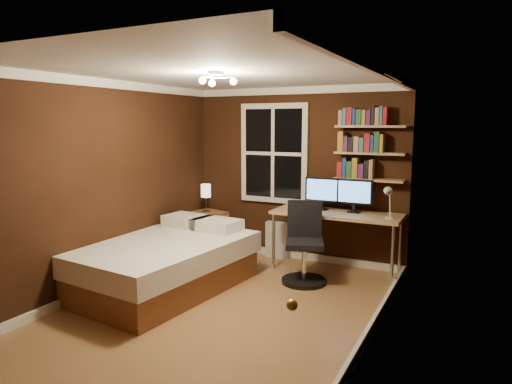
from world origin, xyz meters
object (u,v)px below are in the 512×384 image
at_px(monitor_right, 354,196).
at_px(office_chair, 304,252).
at_px(bedside_lamp, 206,198).
at_px(monitor_left, 322,194).
at_px(radiator, 278,240).
at_px(nightstand, 207,232).
at_px(desk, 337,217).
at_px(bed, 161,262).
at_px(desk_lamp, 389,202).

xyz_separation_m(monitor_right, office_chair, (-0.44, -0.67, -0.64)).
bearing_deg(bedside_lamp, monitor_left, 2.08).
xyz_separation_m(radiator, office_chair, (0.73, -0.82, 0.12)).
height_order(nightstand, desk, desk).
distance_m(bed, desk, 2.36).
height_order(radiator, desk_lamp, desk_lamp).
xyz_separation_m(bed, desk, (1.71, 1.56, 0.44)).
bearing_deg(monitor_right, office_chair, -123.39).
distance_m(nightstand, radiator, 1.14).
xyz_separation_m(nightstand, monitor_left, (1.84, 0.07, 0.72)).
height_order(desk, office_chair, office_chair).
relative_size(desk, monitor_left, 3.58).
bearing_deg(monitor_right, desk_lamp, -27.65).
relative_size(desk, monitor_right, 3.58).
xyz_separation_m(radiator, monitor_right, (1.17, -0.15, 0.77)).
bearing_deg(office_chair, bed, -168.05).
bearing_deg(office_chair, desk, 46.88).
relative_size(desk, office_chair, 1.67).
distance_m(monitor_left, office_chair, 0.93).
height_order(monitor_left, desk_lamp, monitor_left).
height_order(bedside_lamp, monitor_right, monitor_right).
distance_m(desk, desk_lamp, 0.78).
relative_size(bedside_lamp, monitor_right, 0.91).
bearing_deg(bed, nightstand, 108.72).
bearing_deg(desk_lamp, office_chair, -156.34).
distance_m(nightstand, monitor_right, 2.40).
height_order(nightstand, office_chair, office_chair).
height_order(bed, office_chair, office_chair).
height_order(bedside_lamp, monitor_left, monitor_left).
height_order(monitor_right, office_chair, monitor_right).
xyz_separation_m(bedside_lamp, monitor_right, (2.29, 0.07, 0.19)).
xyz_separation_m(monitor_left, monitor_right, (0.45, 0.00, 0.00)).
height_order(nightstand, monitor_right, monitor_right).
bearing_deg(radiator, desk_lamp, -13.89).
bearing_deg(radiator, monitor_left, -11.92).
xyz_separation_m(nightstand, office_chair, (1.85, -0.60, 0.08)).
height_order(monitor_right, desk_lamp, monitor_right).
distance_m(radiator, desk_lamp, 1.88).
distance_m(bed, bedside_lamp, 1.71).
relative_size(nightstand, monitor_left, 1.32).
xyz_separation_m(bed, desk_lamp, (2.42, 1.39, 0.72)).
distance_m(nightstand, monitor_left, 1.98).
xyz_separation_m(bed, monitor_left, (1.48, 1.65, 0.72)).
bearing_deg(monitor_right, bed, -139.44).
xyz_separation_m(desk, office_chair, (-0.23, -0.58, -0.36)).
distance_m(radiator, monitor_left, 1.07).
distance_m(bedside_lamp, monitor_right, 2.30).
height_order(monitor_left, monitor_right, same).
distance_m(desk, office_chair, 0.73).
height_order(nightstand, bedside_lamp, bedside_lamp).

